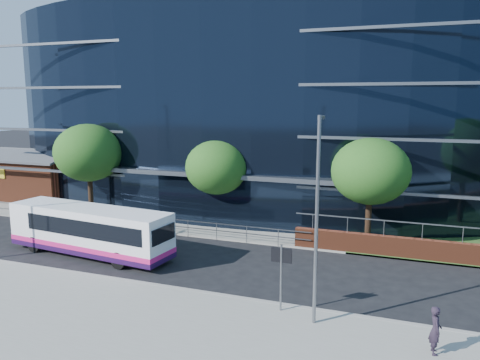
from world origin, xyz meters
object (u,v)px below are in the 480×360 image
at_px(tree_far_a, 88,153).
at_px(city_bus, 91,230).
at_px(tree_far_b, 217,167).
at_px(streetlight_east, 317,215).
at_px(pedestrian, 435,330).
at_px(street_sign, 281,264).
at_px(tree_far_c, 370,171).
at_px(brick_pavilion, 39,176).

distance_m(tree_far_a, city_bus, 9.68).
xyz_separation_m(tree_far_b, streetlight_east, (9.00, -11.67, 0.23)).
bearing_deg(tree_far_b, pedestrian, -43.20).
bearing_deg(city_bus, tree_far_b, 65.85).
bearing_deg(pedestrian, street_sign, 66.95).
bearing_deg(tree_far_c, tree_far_b, 177.14).
xyz_separation_m(tree_far_a, tree_far_c, (20.00, 0.00, -0.33)).
relative_size(tree_far_c, city_bus, 0.63).
bearing_deg(street_sign, tree_far_c, 76.71).
height_order(brick_pavilion, tree_far_c, tree_far_c).
distance_m(tree_far_a, tree_far_c, 20.00).
bearing_deg(city_bus, street_sign, -9.78).
bearing_deg(pedestrian, tree_far_c, 5.86).
bearing_deg(street_sign, tree_far_b, 124.08).
bearing_deg(tree_far_a, tree_far_c, 0.00).
bearing_deg(pedestrian, city_bus, 65.38).
xyz_separation_m(tree_far_a, pedestrian, (23.29, -11.98, -3.87)).
bearing_deg(tree_far_a, street_sign, -31.17).
height_order(street_sign, city_bus, street_sign).
height_order(streetlight_east, pedestrian, streetlight_east).
xyz_separation_m(tree_far_c, city_bus, (-14.48, -7.18, -3.08)).
height_order(tree_far_c, streetlight_east, streetlight_east).
distance_m(tree_far_a, streetlight_east, 22.05).
bearing_deg(city_bus, brick_pavilion, 147.29).
height_order(tree_far_a, tree_far_b, tree_far_a).
xyz_separation_m(brick_pavilion, pedestrian, (32.29, -16.48, -0.95)).
height_order(street_sign, tree_far_c, tree_far_c).
bearing_deg(tree_far_b, tree_far_c, -2.86).
bearing_deg(tree_far_c, brick_pavilion, 171.18).
bearing_deg(tree_far_c, city_bus, -153.62).
height_order(street_sign, pedestrian, street_sign).
bearing_deg(street_sign, streetlight_east, -21.36).
bearing_deg(streetlight_east, city_bus, 163.50).
distance_m(street_sign, city_bus, 12.47).
bearing_deg(street_sign, tree_far_a, 148.83).
bearing_deg(tree_far_b, tree_far_a, -177.14).
distance_m(streetlight_east, pedestrian, 5.57).
distance_m(brick_pavilion, tree_far_a, 10.48).
relative_size(street_sign, city_bus, 0.27).
distance_m(tree_far_b, city_bus, 9.31).
relative_size(tree_far_a, city_bus, 0.67).
xyz_separation_m(street_sign, pedestrian, (5.79, -1.40, -1.16)).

